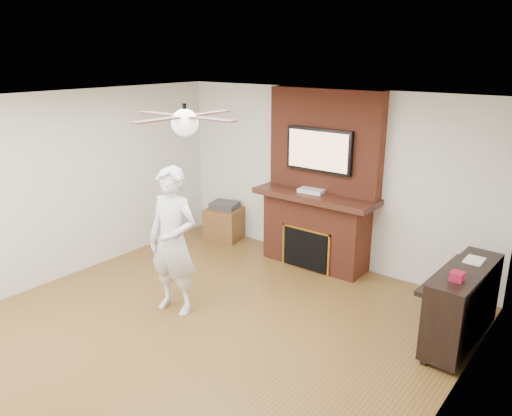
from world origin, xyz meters
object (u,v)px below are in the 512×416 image
Objects in this scene: fireplace at (319,198)px; side_table at (225,222)px; person at (173,241)px; piano at (462,304)px.

side_table is at bearing -177.77° from fireplace.
fireplace is at bearing -10.92° from side_table.
fireplace is 1.43× the size of person.
piano is (4.01, -0.83, 0.17)m from side_table.
piano is at bearing -21.43° from fireplace.
side_table is at bearing 170.34° from piano.
person is 1.32× the size of piano.
person reaches higher than piano.
piano is at bearing -24.86° from side_table.
fireplace reaches higher than person.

